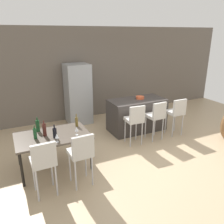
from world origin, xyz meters
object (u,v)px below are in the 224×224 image
object	(u,v)px
wine_bottle_right	(38,126)
wine_bottle_middle	(35,133)
dining_chair_near	(43,160)
fruit_bowl	(140,98)
bar_chair_middle	(156,115)
wine_bottle_end	(77,122)
refrigerator	(78,94)
dining_chair_far	(81,152)
wine_glass_left	(57,136)
dining_table	(53,138)
kitchen_island	(137,115)
bar_chair_left	(135,119)
wine_bottle_far	(55,133)
wine_glass_corner	(77,129)
bar_chair_right	(177,111)
wine_bottle_near	(44,130)

from	to	relation	value
wine_bottle_right	wine_bottle_middle	bearing A→B (deg)	-107.05
dining_chair_near	fruit_bowl	size ratio (longest dim) A/B	4.50
fruit_bowl	bar_chair_middle	bearing A→B (deg)	-90.52
wine_bottle_end	refrigerator	world-z (taller)	refrigerator
bar_chair_middle	wine_bottle_middle	distance (m)	3.04
dining_chair_far	wine_glass_left	size ratio (longest dim) A/B	6.03
dining_table	bar_chair_middle	bearing A→B (deg)	3.52
kitchen_island	fruit_bowl	distance (m)	0.51
bar_chair_left	wine_bottle_middle	bearing A→B (deg)	-175.41
bar_chair_middle	wine_bottle_far	distance (m)	2.70
bar_chair_middle	dining_chair_near	distance (m)	3.19
dining_table	refrigerator	xyz separation A→B (m)	(1.27, 2.27, 0.24)
wine_bottle_right	fruit_bowl	world-z (taller)	wine_bottle_right
bar_chair_middle	dining_table	bearing A→B (deg)	-176.48
kitchen_island	refrigerator	xyz separation A→B (m)	(-1.33, 1.33, 0.46)
wine_glass_left	wine_bottle_far	bearing A→B (deg)	88.65
wine_glass_left	dining_table	bearing A→B (deg)	92.79
bar_chair_left	dining_table	size ratio (longest dim) A/B	0.72
kitchen_island	fruit_bowl	xyz separation A→B (m)	(0.11, 0.04, 0.50)
wine_bottle_far	wine_glass_corner	bearing A→B (deg)	-8.01
dining_table	fruit_bowl	distance (m)	2.89
bar_chair_left	refrigerator	size ratio (longest dim) A/B	0.57
bar_chair_right	wine_bottle_middle	world-z (taller)	bar_chair_right
bar_chair_left	kitchen_island	bearing A→B (deg)	55.37
wine_bottle_middle	refrigerator	bearing A→B (deg)	55.15
dining_chair_near	fruit_bowl	xyz separation A→B (m)	(3.03, 1.82, 0.26)
wine_bottle_near	fruit_bowl	size ratio (longest dim) A/B	1.39
dining_chair_near	wine_bottle_middle	distance (m)	0.83
wine_glass_left	refrigerator	distance (m)	2.91
wine_bottle_right	wine_bottle_end	bearing A→B (deg)	-5.50
bar_chair_left	wine_bottle_end	distance (m)	1.48
wine_bottle_far	bar_chair_right	bearing A→B (deg)	5.42
wine_bottle_right	wine_glass_left	xyz separation A→B (m)	(0.25, -0.67, -0.00)
dining_table	wine_bottle_right	distance (m)	0.43
dining_table	wine_bottle_end	distance (m)	0.65
dining_chair_far	dining_table	bearing A→B (deg)	111.63
kitchen_island	refrigerator	size ratio (longest dim) A/B	0.87
wine_glass_corner	fruit_bowl	size ratio (longest dim) A/B	0.75
dining_table	dining_chair_far	distance (m)	0.90
bar_chair_left	dining_chair_far	distance (m)	1.99
dining_chair_near	wine_glass_left	distance (m)	0.62
wine_bottle_middle	wine_bottle_end	bearing A→B (deg)	15.78
bar_chair_right	wine_bottle_right	xyz separation A→B (m)	(-3.59, 0.15, 0.17)
bar_chair_middle	wine_bottle_end	bearing A→B (deg)	178.14
kitchen_island	wine_bottle_middle	xyz separation A→B (m)	(-2.92, -0.97, 0.39)
wine_bottle_far	bar_chair_middle	bearing A→B (deg)	6.76
wine_bottle_far	fruit_bowl	size ratio (longest dim) A/B	1.18
bar_chair_middle	dining_chair_near	world-z (taller)	same
bar_chair_right	dining_chair_near	xyz separation A→B (m)	(-3.69, -1.00, 0.00)
bar_chair_left	wine_bottle_right	size ratio (longest dim) A/B	3.36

